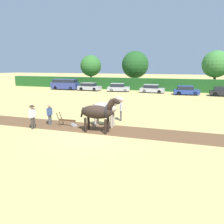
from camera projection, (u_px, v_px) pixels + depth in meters
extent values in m
plane|color=tan|center=(91.00, 136.00, 14.30)|extent=(240.00, 240.00, 0.00)
cube|color=brown|center=(47.00, 124.00, 17.18)|extent=(30.39, 3.82, 0.01)
cube|color=#1E511E|center=(158.00, 85.00, 40.62)|extent=(65.93, 1.60, 2.26)
cylinder|color=brown|center=(91.00, 79.00, 47.49)|extent=(0.44, 0.44, 3.36)
sphere|color=#2D6628|center=(91.00, 66.00, 46.89)|extent=(4.49, 4.49, 4.49)
cylinder|color=brown|center=(135.00, 80.00, 46.00)|extent=(0.44, 0.44, 3.28)
sphere|color=#1E4C1E|center=(135.00, 65.00, 45.35)|extent=(5.56, 5.56, 5.56)
cylinder|color=#423323|center=(214.00, 82.00, 39.26)|extent=(0.44, 0.44, 3.56)
sphere|color=#387533|center=(216.00, 64.00, 38.63)|extent=(4.76, 4.76, 4.76)
ellipsoid|color=black|center=(97.00, 112.00, 14.81)|extent=(2.29, 1.05, 0.91)
cylinder|color=black|center=(108.00, 125.00, 15.02)|extent=(0.18, 0.18, 1.01)
cylinder|color=black|center=(106.00, 127.00, 14.53)|extent=(0.18, 0.18, 1.01)
cylinder|color=black|center=(89.00, 123.00, 15.46)|extent=(0.18, 0.18, 1.01)
cylinder|color=black|center=(85.00, 125.00, 14.97)|extent=(0.18, 0.18, 1.01)
cylinder|color=black|center=(110.00, 105.00, 14.42)|extent=(0.84, 0.46, 0.92)
ellipsoid|color=black|center=(116.00, 101.00, 14.23)|extent=(0.69, 0.29, 0.54)
cube|color=black|center=(113.00, 103.00, 14.32)|extent=(0.43, 0.10, 0.57)
cylinder|color=black|center=(82.00, 112.00, 15.15)|extent=(0.30, 0.13, 0.71)
torus|color=black|center=(108.00, 112.00, 14.56)|extent=(0.15, 0.93, 0.93)
ellipsoid|color=#B2A38E|center=(104.00, 108.00, 16.24)|extent=(1.99, 1.02, 0.90)
cylinder|color=#B2A38E|center=(113.00, 120.00, 16.48)|extent=(0.18, 0.18, 1.01)
cylinder|color=#B2A38E|center=(111.00, 121.00, 16.00)|extent=(0.18, 0.18, 1.01)
cylinder|color=#B2A38E|center=(98.00, 118.00, 16.86)|extent=(0.18, 0.18, 1.01)
cylinder|color=#B2A38E|center=(95.00, 120.00, 16.38)|extent=(0.18, 0.18, 1.01)
cylinder|color=#B2A38E|center=(115.00, 102.00, 15.90)|extent=(0.78, 0.46, 0.84)
ellipsoid|color=#B2A38E|center=(120.00, 99.00, 15.73)|extent=(0.69, 0.29, 0.54)
cube|color=black|center=(117.00, 100.00, 15.81)|extent=(0.39, 0.10, 0.51)
cylinder|color=black|center=(93.00, 109.00, 16.54)|extent=(0.30, 0.13, 0.71)
torus|color=black|center=(113.00, 108.00, 16.03)|extent=(0.15, 0.92, 0.91)
cube|color=#4C331E|center=(67.00, 120.00, 16.54)|extent=(1.38, 0.15, 0.12)
cube|color=#939399|center=(74.00, 125.00, 16.44)|extent=(0.49, 0.22, 0.39)
cylinder|color=#4C331E|center=(61.00, 118.00, 16.89)|extent=(0.40, 0.08, 0.96)
cylinder|color=#4C331E|center=(59.00, 119.00, 16.51)|extent=(0.40, 0.08, 0.96)
cylinder|color=#4C4C4C|center=(51.00, 120.00, 17.01)|extent=(0.14, 0.14, 0.77)
cylinder|color=#4C4C4C|center=(49.00, 120.00, 16.83)|extent=(0.14, 0.14, 0.77)
cube|color=#3D5184|center=(49.00, 112.00, 16.79)|extent=(0.21, 0.45, 0.54)
sphere|color=tan|center=(49.00, 107.00, 16.71)|extent=(0.21, 0.21, 0.21)
cylinder|color=#3D5184|center=(52.00, 111.00, 17.04)|extent=(0.09, 0.09, 0.51)
cylinder|color=#3D5184|center=(47.00, 113.00, 16.55)|extent=(0.09, 0.09, 0.51)
cylinder|color=tan|center=(49.00, 106.00, 16.70)|extent=(0.40, 0.40, 0.02)
cylinder|color=tan|center=(49.00, 105.00, 16.69)|extent=(0.20, 0.20, 0.10)
cylinder|color=#4C4C4C|center=(121.00, 115.00, 18.28)|extent=(0.14, 0.14, 0.87)
cylinder|color=#4C4C4C|center=(121.00, 116.00, 18.06)|extent=(0.14, 0.14, 0.87)
cube|color=#B7B7BC|center=(121.00, 107.00, 18.02)|extent=(0.32, 0.54, 0.62)
sphere|color=tan|center=(121.00, 102.00, 17.93)|extent=(0.24, 0.24, 0.24)
cylinder|color=#B7B7BC|center=(121.00, 106.00, 18.32)|extent=(0.09, 0.09, 0.58)
cylinder|color=#B7B7BC|center=(121.00, 108.00, 17.73)|extent=(0.09, 0.09, 0.58)
cylinder|color=#38332D|center=(34.00, 123.00, 15.87)|extent=(0.14, 0.14, 0.85)
cylinder|color=#38332D|center=(32.00, 124.00, 15.67)|extent=(0.14, 0.14, 0.85)
cube|color=silver|center=(32.00, 113.00, 15.62)|extent=(0.22, 0.51, 0.60)
sphere|color=tan|center=(32.00, 107.00, 15.53)|extent=(0.23, 0.23, 0.23)
cylinder|color=silver|center=(35.00, 113.00, 15.89)|extent=(0.09, 0.09, 0.57)
cylinder|color=silver|center=(29.00, 114.00, 15.36)|extent=(0.09, 0.09, 0.57)
cylinder|color=#42382D|center=(32.00, 107.00, 15.52)|extent=(0.44, 0.44, 0.02)
cylinder|color=#42382D|center=(32.00, 106.00, 15.51)|extent=(0.22, 0.22, 0.10)
cube|color=navy|center=(65.00, 85.00, 42.67)|extent=(5.42, 2.25, 1.22)
cube|color=black|center=(65.00, 81.00, 42.49)|extent=(4.77, 2.02, 0.55)
cube|color=navy|center=(65.00, 79.00, 42.43)|extent=(4.77, 2.02, 0.06)
cylinder|color=black|center=(75.00, 88.00, 43.11)|extent=(0.71, 0.26, 0.70)
cylinder|color=black|center=(71.00, 88.00, 41.48)|extent=(0.71, 0.26, 0.70)
cylinder|color=black|center=(60.00, 87.00, 44.05)|extent=(0.71, 0.26, 0.70)
cylinder|color=black|center=(55.00, 88.00, 42.42)|extent=(0.71, 0.26, 0.70)
cube|color=#9E9EA8|center=(90.00, 88.00, 40.88)|extent=(4.34, 1.78, 0.68)
cube|color=black|center=(88.00, 85.00, 40.83)|extent=(2.61, 1.59, 0.55)
cube|color=#9E9EA8|center=(88.00, 83.00, 40.77)|extent=(2.61, 1.59, 0.06)
cylinder|color=black|center=(98.00, 89.00, 41.15)|extent=(0.68, 0.23, 0.68)
cylinder|color=black|center=(94.00, 89.00, 39.77)|extent=(0.68, 0.23, 0.68)
cylinder|color=black|center=(85.00, 88.00, 42.08)|extent=(0.68, 0.23, 0.68)
cylinder|color=black|center=(81.00, 89.00, 40.69)|extent=(0.68, 0.23, 0.68)
cube|color=#9E9EA8|center=(119.00, 89.00, 39.38)|extent=(4.23, 2.57, 0.69)
cube|color=black|center=(118.00, 85.00, 39.28)|extent=(2.65, 2.08, 0.57)
cube|color=#9E9EA8|center=(118.00, 83.00, 39.22)|extent=(2.65, 2.08, 0.06)
cylinder|color=black|center=(126.00, 89.00, 40.02)|extent=(0.65, 0.34, 0.62)
cylinder|color=black|center=(125.00, 90.00, 38.48)|extent=(0.65, 0.34, 0.62)
cylinder|color=black|center=(113.00, 89.00, 40.36)|extent=(0.65, 0.34, 0.62)
cylinder|color=black|center=(111.00, 90.00, 38.83)|extent=(0.65, 0.34, 0.62)
cube|color=#A8A8B2|center=(152.00, 90.00, 37.54)|extent=(4.09, 1.78, 0.66)
cube|color=black|center=(151.00, 86.00, 37.48)|extent=(2.46, 1.59, 0.54)
cube|color=#A8A8B2|center=(151.00, 85.00, 37.42)|extent=(2.46, 1.59, 0.06)
cylinder|color=black|center=(160.00, 91.00, 37.87)|extent=(0.61, 0.22, 0.61)
cylinder|color=black|center=(159.00, 92.00, 36.45)|extent=(0.61, 0.22, 0.61)
cylinder|color=black|center=(146.00, 90.00, 38.70)|extent=(0.61, 0.22, 0.61)
cylinder|color=black|center=(144.00, 91.00, 37.29)|extent=(0.61, 0.22, 0.61)
cube|color=navy|center=(186.00, 92.00, 34.73)|extent=(4.11, 2.32, 0.67)
cube|color=black|center=(185.00, 88.00, 34.65)|extent=(2.54, 1.92, 0.54)
cube|color=navy|center=(185.00, 86.00, 34.59)|extent=(2.54, 1.92, 0.06)
cylinder|color=black|center=(193.00, 92.00, 35.27)|extent=(0.68, 0.31, 0.66)
cylinder|color=black|center=(195.00, 94.00, 33.78)|extent=(0.68, 0.31, 0.66)
cylinder|color=black|center=(178.00, 92.00, 35.76)|extent=(0.68, 0.31, 0.66)
cylinder|color=black|center=(179.00, 93.00, 34.27)|extent=(0.68, 0.31, 0.66)
cube|color=black|center=(224.00, 93.00, 33.18)|extent=(3.98, 1.79, 0.65)
cube|color=black|center=(223.00, 89.00, 33.12)|extent=(2.40, 1.59, 0.53)
cube|color=black|center=(223.00, 87.00, 33.06)|extent=(2.40, 1.59, 0.06)
cylinder|color=black|center=(214.00, 93.00, 34.31)|extent=(0.66, 0.23, 0.65)
cylinder|color=black|center=(215.00, 94.00, 32.92)|extent=(0.66, 0.23, 0.65)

